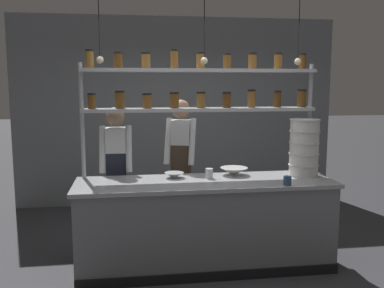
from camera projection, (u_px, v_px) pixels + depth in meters
name	position (u px, v px, depth m)	size (l,w,h in m)	color
ground_plane	(205.00, 266.00, 4.51)	(40.00, 40.00, 0.00)	#3D3D42
back_wall	(178.00, 112.00, 6.80)	(5.06, 0.12, 2.94)	gray
prep_counter	(205.00, 224.00, 4.45)	(2.66, 0.76, 0.92)	gray
spice_shelf_unit	(200.00, 95.00, 4.59)	(2.54, 0.28, 2.26)	#ADAFB5
chef_left	(116.00, 169.00, 4.84)	(0.36, 0.29, 1.65)	black
chef_center	(181.00, 160.00, 5.11)	(0.42, 0.35, 1.72)	black
container_stack	(304.00, 148.00, 4.59)	(0.32, 0.32, 0.61)	white
prep_bowl_near_left	(174.00, 175.00, 4.52)	(0.21, 0.21, 0.06)	#B2B7BC
prep_bowl_center_front	(234.00, 171.00, 4.66)	(0.30, 0.30, 0.08)	silver
serving_cup_front	(209.00, 173.00, 4.49)	(0.08, 0.08, 0.10)	silver
serving_cup_by_board	(287.00, 181.00, 4.19)	(0.08, 0.08, 0.09)	#334C70
pendant_light_row	(203.00, 56.00, 4.21)	(2.05, 0.07, 0.79)	black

